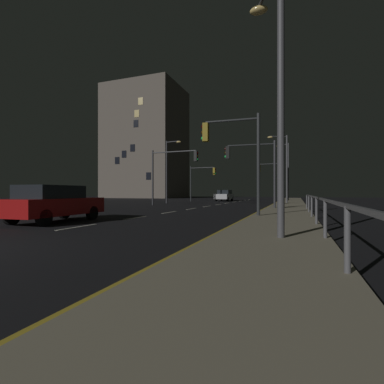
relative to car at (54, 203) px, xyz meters
name	(u,v)px	position (x,y,z in m)	size (l,w,h in m)	color
ground_plane	(194,209)	(2.20, 11.47, -0.82)	(112.00, 112.00, 0.00)	black
sidewalk_right	(287,210)	(9.10, 11.47, -0.75)	(2.90, 77.00, 0.14)	gray
lane_markings_center	(207,206)	(2.20, 14.97, -0.82)	(0.14, 50.00, 0.01)	silver
lane_edge_line	(268,207)	(7.40, 16.47, -0.82)	(0.14, 53.00, 0.01)	gold
car	(54,203)	(0.00, 0.00, 0.00)	(2.03, 4.48, 1.57)	#B71414
car_oncoming	(224,195)	(0.11, 30.05, 0.00)	(1.83, 4.41, 1.57)	silver
traffic_light_far_right	(232,146)	(6.70, 4.80, 2.82)	(3.00, 0.39, 5.03)	#2D3033
traffic_light_near_right	(172,165)	(-1.37, 15.27, 3.01)	(4.84, 0.35, 5.37)	#38383D
traffic_light_far_left	(251,161)	(6.58, 12.06, 2.80)	(3.77, 0.55, 4.94)	#38383D
traffic_light_mid_right	(202,176)	(-2.16, 26.76, 2.57)	(3.68, 0.37, 4.81)	#2D3033
traffic_light_mid_left	(272,174)	(6.54, 30.87, 3.01)	(3.47, 0.51, 5.28)	#38383D
street_lamp_across_street	(276,73)	(9.21, -1.52, 3.62)	(1.11, 1.86, 7.11)	#4C4C51
street_lamp_far_end	(284,162)	(8.45, 22.83, 3.73)	(2.06, 1.12, 7.30)	#4C4C51
street_lamp_mid_block	(287,166)	(8.45, 32.42, 4.05)	(1.67, 0.80, 8.00)	#4C4C51
street_lamp_corner	(169,166)	(-3.87, 19.91, 3.47)	(1.97, 0.50, 7.13)	#38383D
barrier_fence	(316,203)	(10.40, 1.75, 0.06)	(0.09, 19.66, 0.98)	#59595E
building_distant	(146,143)	(-22.78, 48.16, 11.75)	(16.21, 13.60, 25.15)	#6B6056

